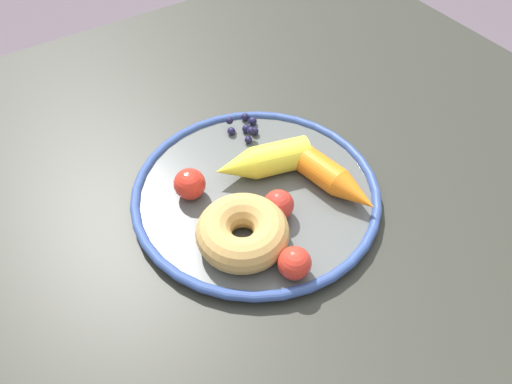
% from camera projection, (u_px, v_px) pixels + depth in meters
% --- Properties ---
extents(dining_table, '(1.12, 0.91, 0.75)m').
position_uv_depth(dining_table, '(226.00, 229.00, 0.71)').
color(dining_table, '#2C2C25').
rests_on(dining_table, ground_plane).
extents(plate, '(0.31, 0.31, 0.02)m').
position_uv_depth(plate, '(256.00, 194.00, 0.63)').
color(plate, '#4E5250').
rests_on(plate, dining_table).
extents(carrot_orange, '(0.06, 0.14, 0.04)m').
position_uv_depth(carrot_orange, '(331.00, 177.00, 0.62)').
color(carrot_orange, orange).
rests_on(carrot_orange, plate).
extents(carrot_yellow, '(0.13, 0.07, 0.04)m').
position_uv_depth(carrot_yellow, '(262.00, 161.00, 0.63)').
color(carrot_yellow, yellow).
rests_on(carrot_yellow, plate).
extents(donut, '(0.15, 0.15, 0.04)m').
position_uv_depth(donut, '(243.00, 232.00, 0.56)').
color(donut, tan).
rests_on(donut, plate).
extents(blueberry_pile, '(0.05, 0.05, 0.02)m').
position_uv_depth(blueberry_pile, '(245.00, 127.00, 0.70)').
color(blueberry_pile, '#191638').
rests_on(blueberry_pile, plate).
extents(tomato_near, '(0.04, 0.04, 0.04)m').
position_uv_depth(tomato_near, '(295.00, 263.00, 0.53)').
color(tomato_near, red).
rests_on(tomato_near, plate).
extents(tomato_mid, '(0.04, 0.04, 0.04)m').
position_uv_depth(tomato_mid, '(189.00, 183.00, 0.61)').
color(tomato_mid, red).
rests_on(tomato_mid, plate).
extents(tomato_far, '(0.04, 0.04, 0.04)m').
position_uv_depth(tomato_far, '(278.00, 205.00, 0.59)').
color(tomato_far, red).
rests_on(tomato_far, plate).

